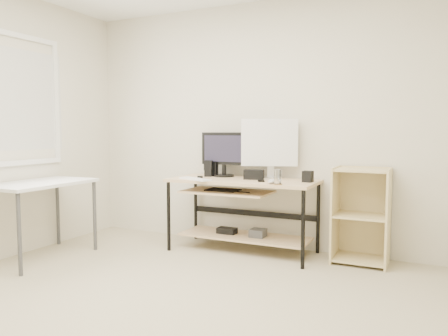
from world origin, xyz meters
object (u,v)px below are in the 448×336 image
object	(u,v)px
side_table	(40,190)
desk	(240,200)
shelf_unit	(362,215)
audio_controller	(214,169)
black_monitor	(224,151)
white_imac	(269,144)

from	to	relation	value
side_table	desk	bearing A→B (deg)	32.65
shelf_unit	audio_controller	world-z (taller)	audio_controller
black_monitor	white_imac	xyz separation A→B (m)	(0.51, -0.00, 0.08)
shelf_unit	black_monitor	bearing A→B (deg)	-179.94
white_imac	audio_controller	distance (m)	0.68
side_table	shelf_unit	size ratio (longest dim) A/B	1.11
shelf_unit	black_monitor	world-z (taller)	black_monitor
black_monitor	audio_controller	world-z (taller)	black_monitor
side_table	white_imac	distance (m)	2.30
white_imac	black_monitor	bearing A→B (deg)	159.56
black_monitor	white_imac	bearing A→B (deg)	1.74
desk	shelf_unit	size ratio (longest dim) A/B	1.67
black_monitor	audio_controller	size ratio (longest dim) A/B	3.35
white_imac	audio_controller	bearing A→B (deg)	162.45
desk	white_imac	distance (m)	0.64
desk	side_table	bearing A→B (deg)	-147.35
shelf_unit	audio_controller	distance (m)	1.59
shelf_unit	white_imac	xyz separation A→B (m)	(-0.93, -0.00, 0.65)
audio_controller	side_table	bearing A→B (deg)	-128.57
shelf_unit	black_monitor	size ratio (longest dim) A/B	1.73
audio_controller	shelf_unit	bearing A→B (deg)	9.96
black_monitor	shelf_unit	bearing A→B (deg)	1.84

